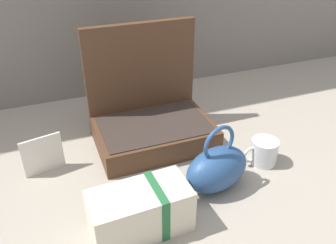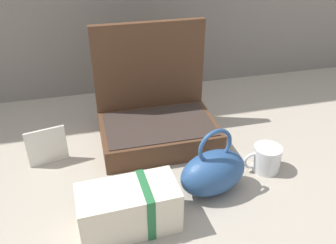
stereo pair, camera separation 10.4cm
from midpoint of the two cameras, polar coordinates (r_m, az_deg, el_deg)
name	(u,v)px [view 2 (the right image)]	position (r m, az deg, el deg)	size (l,w,h in m)	color
ground_plane	(166,162)	(1.14, 2.34, -6.44)	(6.00, 6.00, 0.00)	#9E9384
open_suitcase	(156,116)	(1.21, 0.56, 0.96)	(0.38, 0.27, 0.38)	#4C301E
teal_pouch_handbag	(213,172)	(1.01, 10.16, -7.90)	(0.22, 0.16, 0.21)	#284C7F
cream_toiletry_bag	(130,208)	(0.91, -2.73, -13.62)	(0.25, 0.13, 0.12)	beige
coffee_mug	(266,158)	(1.14, 17.88, -5.65)	(0.12, 0.08, 0.08)	silver
info_card_left	(47,146)	(1.15, -16.34, -3.84)	(0.12, 0.01, 0.12)	silver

